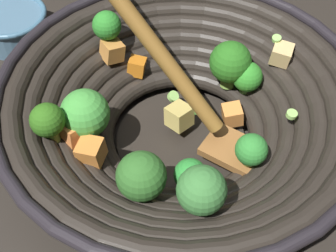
% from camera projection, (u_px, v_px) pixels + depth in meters
% --- Properties ---
extents(ground_plane, '(4.00, 4.00, 0.00)m').
position_uv_depth(ground_plane, '(181.00, 143.00, 0.58)').
color(ground_plane, '#28231E').
extents(wok, '(0.43, 0.46, 0.27)m').
position_uv_depth(wok, '(181.00, 108.00, 0.53)').
color(wok, black).
rests_on(wok, ground).
extents(prep_bowl, '(0.11, 0.11, 0.05)m').
position_uv_depth(prep_bowl, '(13.00, 25.00, 0.69)').
color(prep_bowl, slate).
rests_on(prep_bowl, ground).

